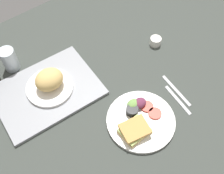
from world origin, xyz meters
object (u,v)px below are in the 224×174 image
at_px(serving_tray, 47,91).
at_px(bread_plate_near, 49,82).
at_px(knife, 176,90).
at_px(drinking_glass, 9,59).
at_px(espresso_cup, 155,41).
at_px(plate_with_salad, 139,120).
at_px(fork, 178,100).

xyz_separation_m(serving_tray, bread_plate_near, (0.02, 0.00, 0.05)).
bearing_deg(knife, drinking_glass, 47.73).
relative_size(bread_plate_near, espresso_cup, 3.74).
height_order(serving_tray, bread_plate_near, bread_plate_near).
distance_m(espresso_cup, knife, 0.29).
bearing_deg(espresso_cup, plate_with_salad, -141.07).
height_order(plate_with_salad, espresso_cup, plate_with_salad).
relative_size(drinking_glass, fork, 0.68).
height_order(bread_plate_near, espresso_cup, bread_plate_near).
distance_m(plate_with_salad, fork, 0.21).
relative_size(plate_with_salad, drinking_glass, 2.48).
bearing_deg(serving_tray, fork, -41.61).
distance_m(serving_tray, plate_with_salad, 0.43).
xyz_separation_m(serving_tray, knife, (0.47, -0.35, -0.01)).
height_order(espresso_cup, knife, espresso_cup).
relative_size(serving_tray, plate_with_salad, 1.56).
xyz_separation_m(serving_tray, espresso_cup, (0.58, -0.08, 0.01)).
relative_size(bread_plate_near, knife, 1.10).
bearing_deg(drinking_glass, plate_with_salad, -63.80).
distance_m(plate_with_salad, espresso_cup, 0.45).
bearing_deg(serving_tray, bread_plate_near, 3.72).
bearing_deg(fork, plate_with_salad, 89.50).
relative_size(serving_tray, knife, 2.37).
bearing_deg(espresso_cup, serving_tray, 172.30).
distance_m(bread_plate_near, drinking_glass, 0.24).
xyz_separation_m(bread_plate_near, knife, (0.44, -0.35, -0.05)).
relative_size(plate_with_salad, espresso_cup, 5.14).
relative_size(plate_with_salad, fork, 1.69).
distance_m(serving_tray, knife, 0.58).
height_order(bread_plate_near, plate_with_salad, bread_plate_near).
distance_m(serving_tray, drinking_glass, 0.24).
xyz_separation_m(plate_with_salad, espresso_cup, (0.35, 0.29, 0.00)).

